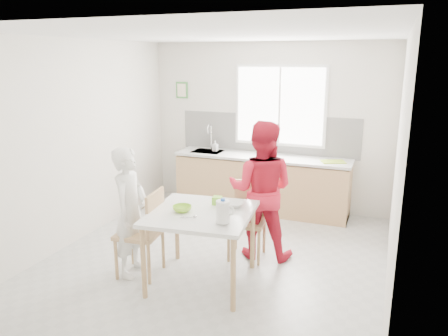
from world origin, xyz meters
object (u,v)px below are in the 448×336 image
Objects in this scene: dining_table at (201,219)px; wine_bottle_a at (269,145)px; person_red at (261,190)px; chair_far at (248,216)px; milk_jug at (223,211)px; bowl_green at (182,209)px; bowl_white at (234,204)px; chair_left at (145,229)px; wine_bottle_b at (263,145)px; person_white at (130,212)px.

wine_bottle_a reaches higher than dining_table.
person_red is 5.40× the size of wine_bottle_a.
chair_far is at bearing 73.14° from dining_table.
chair_far is 1.19m from milk_jug.
bowl_white is at bearing 37.17° from bowl_green.
bowl_green is at bearing -142.83° from bowl_white.
chair_left is 1.11m from milk_jug.
chair_left is at bearing -101.79° from wine_bottle_b.
milk_jug reaches higher than dining_table.
chair_left is 1.07× the size of chair_far.
chair_far reaches higher than dining_table.
person_red is 0.64m from bowl_white.
bowl_green is 2.76m from wine_bottle_b.
wine_bottle_b is at bearing 87.94° from bowl_green.
milk_jug is (-0.05, -1.15, 0.10)m from person_red.
person_white reaches higher than chair_left.
bowl_white is (1.11, 0.37, 0.11)m from person_white.
bowl_white is 0.72× the size of wine_bottle_a.
bowl_white is at bearing -77.69° from person_white.
wine_bottle_a is at bearing -10.62° from wine_bottle_b.
person_white is at bearing -161.49° from bowl_white.
chair_left reaches higher than bowl_green.
wine_bottle_b reaches higher than chair_left.
wine_bottle_a is at bearing 159.78° from chair_left.
wine_bottle_b reaches higher than chair_far.
chair_far is 0.63× the size of person_white.
milk_jug is at bearing 81.20° from person_red.
chair_far is 0.55× the size of person_red.
bowl_white is 0.54m from milk_jug.
bowl_white is 0.93× the size of milk_jug.
bowl_white is at bearing -81.33° from wine_bottle_b.
chair_far is at bearing 13.09° from person_red.
person_white is at bearing 166.52° from milk_jug.
person_red is 8.32× the size of bowl_green.
chair_left is 1.31m from chair_far.
person_red reaches higher than chair_far.
chair_left is at bearing -159.39° from bowl_white.
bowl_green is 0.84× the size of milk_jug.
chair_left is at bearing 36.14° from person_red.
milk_jug is (0.55, -0.17, 0.10)m from bowl_green.
wine_bottle_a is at bearing 96.20° from bowl_white.
bowl_white is at bearing -83.80° from wine_bottle_a.
wine_bottle_b is at bearing 98.67° from bowl_white.
bowl_green reaches higher than dining_table.
person_white is at bearing -105.07° from wine_bottle_b.
milk_jug is (0.08, -0.52, 0.10)m from bowl_white.
wine_bottle_a reaches higher than milk_jug.
dining_table is 1.26× the size of chair_far.
milk_jug is at bearing -81.31° from wine_bottle_b.
bowl_green is at bearing -159.76° from dining_table.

